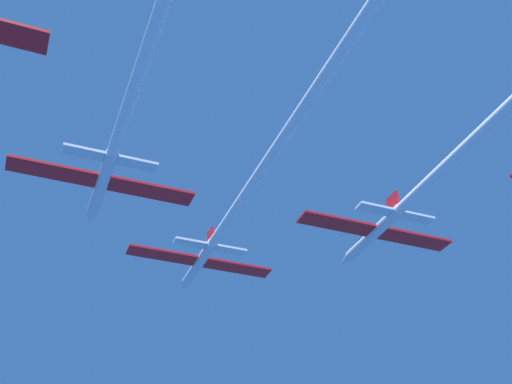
{
  "coord_description": "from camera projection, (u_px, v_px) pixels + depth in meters",
  "views": [
    {
      "loc": [
        -16.8,
        -59.48,
        -31.4
      ],
      "look_at": [
        0.04,
        -15.37,
        -0.27
      ],
      "focal_mm": 47.18,
      "sensor_mm": 36.0,
      "label": 1
    }
  ],
  "objects": [
    {
      "name": "jet_lead",
      "position": [
        258.0,
        175.0,
        56.0
      ],
      "size": [
        15.07,
        55.58,
        2.5
      ],
      "color": "white"
    },
    {
      "name": "jet_right_wing",
      "position": [
        490.0,
        124.0,
        48.55
      ],
      "size": [
        15.07,
        55.45,
        2.5
      ],
      "color": "white"
    },
    {
      "name": "jet_left_wing",
      "position": [
        153.0,
        32.0,
        41.06
      ],
      "size": [
        15.07,
        57.08,
        2.5
      ],
      "color": "white"
    }
  ]
}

